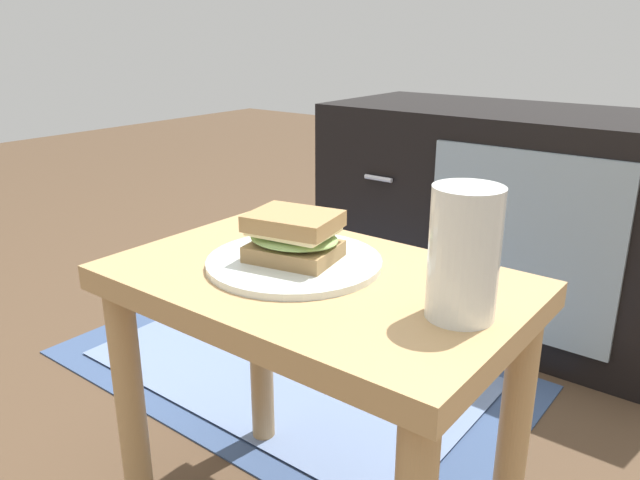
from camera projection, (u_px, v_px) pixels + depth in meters
side_table at (315, 334)px, 0.87m from camera, size 0.56×0.36×0.46m
tv_cabinet at (507, 219)px, 1.65m from camera, size 0.96×0.46×0.58m
area_rug at (288, 368)px, 1.48m from camera, size 1.09×0.65×0.01m
plate at (294, 262)px, 0.86m from camera, size 0.25×0.25×0.01m
sandwich_front at (294, 236)px, 0.85m from camera, size 0.14×0.12×0.07m
beer_glass at (462, 258)px, 0.69m from camera, size 0.08×0.08×0.15m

